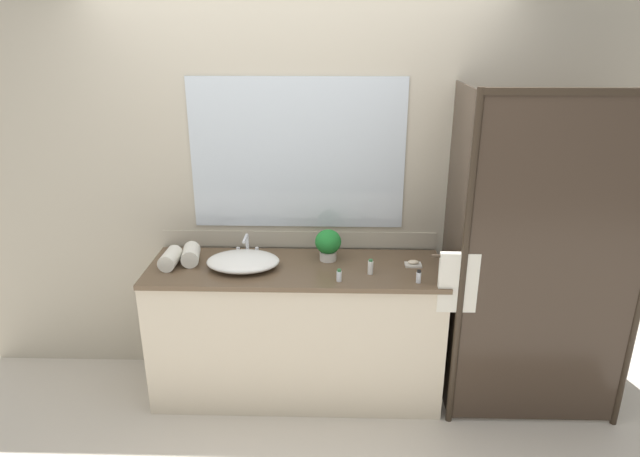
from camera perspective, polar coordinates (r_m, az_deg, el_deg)
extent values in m
plane|color=beige|center=(3.84, -2.33, -16.29)|extent=(8.00, 8.00, 0.00)
cube|color=#B2A893|center=(3.57, -2.26, 4.21)|extent=(4.40, 0.05, 2.60)
cube|color=#B2A893|center=(3.65, -2.21, -1.13)|extent=(1.80, 0.01, 0.11)
cube|color=silver|center=(3.48, -2.34, 7.62)|extent=(1.34, 0.01, 0.95)
cube|color=beige|center=(3.61, -2.42, -10.63)|extent=(1.80, 0.56, 0.87)
cube|color=brown|center=(3.39, -2.54, -4.18)|extent=(1.80, 0.58, 0.03)
cylinder|color=#2D2319|center=(3.17, 14.52, -4.38)|extent=(0.04, 0.04, 2.00)
cube|color=#2D2319|center=(3.07, 25.53, 12.64)|extent=(1.00, 0.04, 0.04)
cube|color=#382B21|center=(3.32, 22.99, -4.27)|extent=(0.96, 0.01, 1.96)
cube|color=#382B21|center=(3.42, 13.53, -2.40)|extent=(0.01, 0.57, 1.96)
cylinder|color=#2D2319|center=(3.14, 14.27, -2.79)|extent=(0.32, 0.02, 0.02)
cube|color=silver|center=(3.20, 14.03, -5.42)|extent=(0.22, 0.04, 0.36)
ellipsoid|color=white|center=(3.38, -7.93, -3.37)|extent=(0.44, 0.34, 0.08)
cube|color=silver|center=(3.56, -7.46, -2.69)|extent=(0.17, 0.04, 0.02)
cylinder|color=silver|center=(3.53, -7.51, -1.61)|extent=(0.02, 0.02, 0.13)
cylinder|color=silver|center=(3.45, -7.71, -1.02)|extent=(0.02, 0.12, 0.02)
cylinder|color=silver|center=(3.56, -8.43, -2.24)|extent=(0.02, 0.02, 0.04)
cylinder|color=silver|center=(3.54, -6.52, -2.27)|extent=(0.02, 0.02, 0.04)
cylinder|color=beige|center=(3.46, 0.83, -2.80)|extent=(0.10, 0.10, 0.06)
ellipsoid|color=#20782D|center=(3.43, 0.84, -1.36)|extent=(0.16, 0.16, 0.15)
cube|color=silver|center=(3.44, 9.58, -3.71)|extent=(0.10, 0.07, 0.01)
ellipsoid|color=beige|center=(3.43, 9.60, -3.44)|extent=(0.07, 0.04, 0.02)
cylinder|color=white|center=(3.28, 5.22, -4.02)|extent=(0.03, 0.03, 0.08)
cylinder|color=#2D6638|center=(3.26, 5.25, -3.28)|extent=(0.02, 0.02, 0.01)
cylinder|color=silver|center=(3.21, 10.12, -5.00)|extent=(0.03, 0.03, 0.06)
cylinder|color=black|center=(3.20, 10.16, -4.37)|extent=(0.02, 0.02, 0.01)
cylinder|color=silver|center=(3.19, 1.98, -4.94)|extent=(0.03, 0.03, 0.06)
cylinder|color=#2D6638|center=(3.17, 1.98, -4.32)|extent=(0.02, 0.02, 0.01)
cylinder|color=silver|center=(3.49, -15.16, -3.00)|extent=(0.11, 0.20, 0.10)
cylinder|color=silver|center=(3.51, -13.17, -2.63)|extent=(0.14, 0.20, 0.11)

